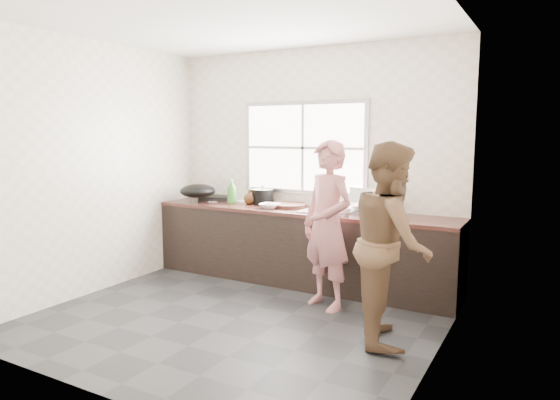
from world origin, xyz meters
The scene contains 30 objects.
floor centered at (0.00, 0.00, -0.01)m, with size 3.60×3.20×0.01m, color #2B2B2E.
ceiling centered at (0.00, 0.00, 2.71)m, with size 3.60×3.20×0.01m, color silver.
wall_back centered at (0.00, 1.60, 1.35)m, with size 3.60×0.01×2.70m, color silver.
wall_left centered at (-1.80, 0.00, 1.35)m, with size 0.01×3.20×2.70m, color beige.
wall_right centered at (1.80, 0.00, 1.35)m, with size 0.01×3.20×2.70m, color beige.
wall_front centered at (0.00, -1.60, 1.35)m, with size 3.60×0.01×2.70m, color beige.
cabinet centered at (0.00, 1.29, 0.41)m, with size 3.60×0.62×0.82m, color black.
countertop centered at (0.00, 1.29, 0.84)m, with size 3.60×0.64×0.04m, color #3B1D18.
sink centered at (0.35, 1.29, 0.86)m, with size 0.55×0.45×0.02m, color silver.
faucet centered at (0.35, 1.49, 1.01)m, with size 0.02×0.02×0.30m, color silver.
window_frame centered at (-0.10, 1.59, 1.55)m, with size 1.60×0.05×1.10m, color #9EA0A5.
window_glazing centered at (-0.10, 1.57, 1.55)m, with size 1.50×0.01×1.00m, color white.
woman centered at (0.61, 0.69, 0.78)m, with size 0.57×0.37×1.55m, color #CC7A7C.
person_side centered at (1.39, 0.22, 0.83)m, with size 0.81×0.63×1.66m, color brown.
cutting_board centered at (-0.18, 1.38, 0.88)m, with size 0.41×0.41×0.04m, color #331B13.
cleaver centered at (-0.34, 1.25, 0.90)m, with size 0.21×0.10×0.01m, color silver.
bowl_mince centered at (-0.34, 1.20, 0.89)m, with size 0.23×0.23×0.06m, color white.
bowl_crabs centered at (0.54, 1.16, 0.89)m, with size 0.20×0.20×0.06m, color white.
bowl_held centered at (0.33, 1.08, 0.89)m, with size 0.20×0.20×0.06m, color white.
black_pot centered at (-0.58, 1.44, 0.95)m, with size 0.25×0.25×0.18m, color black.
plate_food centered at (-0.89, 1.52, 0.87)m, with size 0.21×0.21×0.02m, color white.
bottle_green centered at (-0.94, 1.29, 1.01)m, with size 0.12×0.12×0.31m, color #36822A.
bottle_brown_tall centered at (-0.63, 1.52, 0.96)m, with size 0.09×0.10×0.21m, color #3D180F.
bottle_brown_short centered at (-0.71, 1.36, 0.95)m, with size 0.14×0.14×0.18m, color #432310.
glass_jar centered at (-0.68, 1.46, 0.90)m, with size 0.06×0.06×0.09m, color silver.
burner centered at (-1.32, 1.48, 0.89)m, with size 0.37×0.37×0.06m, color black.
wok centered at (-1.38, 1.19, 1.00)m, with size 0.44×0.44×0.17m, color black.
dish_rack centered at (0.83, 1.38, 1.01)m, with size 0.39×0.27×0.29m, color white.
pot_lid_left centered at (-1.28, 1.40, 0.87)m, with size 0.23×0.23×0.01m, color #A3A5AA.
pot_lid_right centered at (-1.04, 1.52, 0.87)m, with size 0.25×0.25×0.01m, color silver.
Camera 1 is at (2.54, -3.73, 1.73)m, focal length 32.00 mm.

